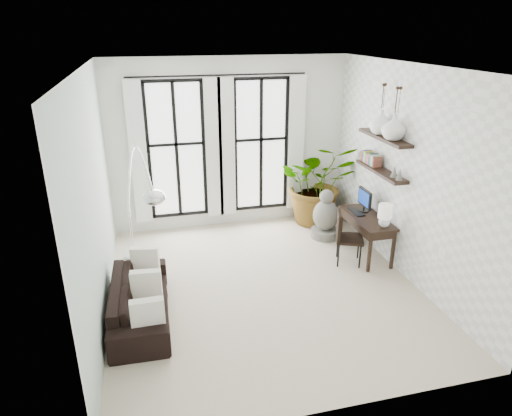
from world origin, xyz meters
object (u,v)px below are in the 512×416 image
object	(u,v)px
desk	(369,220)
plant	(317,183)
buddha	(325,217)
desk_chair	(345,234)
arc_lamp	(137,177)
sofa	(140,300)

from	to	relation	value
desk	plant	bearing A→B (deg)	99.84
desk	buddha	distance (m)	1.02
desk_chair	arc_lamp	bearing A→B (deg)	-160.49
sofa	buddha	world-z (taller)	buddha
desk_chair	desk	bearing A→B (deg)	32.46
sofa	buddha	size ratio (longest dim) A/B	2.01
buddha	sofa	bearing A→B (deg)	-152.02
desk_chair	arc_lamp	world-z (taller)	arc_lamp
desk	desk_chair	size ratio (longest dim) A/B	1.32
sofa	plant	size ratio (longest dim) A/B	1.14
sofa	arc_lamp	bearing A→B (deg)	-4.57
sofa	arc_lamp	distance (m)	1.70
plant	desk_chair	world-z (taller)	plant
desk_chair	buddha	distance (m)	1.01
sofa	plant	xyz separation A→B (m)	(3.47, 2.51, 0.55)
plant	buddha	distance (m)	0.85
plant	sofa	bearing A→B (deg)	-144.05
desk	desk_chair	xyz separation A→B (m)	(-0.46, -0.09, -0.16)
plant	buddha	xyz separation A→B (m)	(-0.10, -0.73, -0.43)
buddha	desk_chair	bearing A→B (deg)	-94.14
sofa	buddha	bearing A→B (deg)	-60.11
plant	desk	distance (m)	1.66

